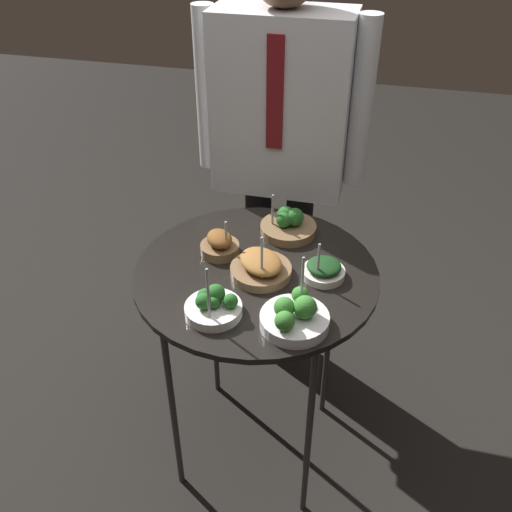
# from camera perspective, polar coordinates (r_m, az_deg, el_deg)

# --- Properties ---
(ground_plane) EXTENTS (8.00, 8.00, 0.00)m
(ground_plane) POSITION_cam_1_polar(r_m,az_deg,el_deg) (2.17, 0.00, -18.09)
(ground_plane) COLOR black
(serving_cart) EXTENTS (0.69, 0.69, 0.78)m
(serving_cart) POSITION_cam_1_polar(r_m,az_deg,el_deg) (1.65, 0.00, -3.03)
(serving_cart) COLOR black
(serving_cart) RESTS_ON ground_plane
(bowl_spinach_back_left) EXTENTS (0.12, 0.12, 0.13)m
(bowl_spinach_back_left) POSITION_cam_1_polar(r_m,az_deg,el_deg) (1.59, 6.77, -1.40)
(bowl_spinach_back_left) COLOR silver
(bowl_spinach_back_left) RESTS_ON serving_cart
(bowl_roast_front_center) EXTENTS (0.17, 0.18, 0.16)m
(bowl_roast_front_center) POSITION_cam_1_polar(r_m,az_deg,el_deg) (1.58, 0.49, -1.08)
(bowl_roast_front_center) COLOR brown
(bowl_roast_front_center) RESTS_ON serving_cart
(bowl_broccoli_back_right) EXTENTS (0.17, 0.17, 0.13)m
(bowl_broccoli_back_right) POSITION_cam_1_polar(r_m,az_deg,el_deg) (1.76, 3.26, 3.16)
(bowl_broccoli_back_right) COLOR brown
(bowl_broccoli_back_right) RESTS_ON serving_cart
(bowl_broccoli_near_rim) EXTENTS (0.15, 0.15, 0.17)m
(bowl_broccoli_near_rim) POSITION_cam_1_polar(r_m,az_deg,el_deg) (1.45, -4.29, -4.92)
(bowl_broccoli_near_rim) COLOR white
(bowl_broccoli_near_rim) RESTS_ON serving_cart
(bowl_roast_mid_right) EXTENTS (0.11, 0.12, 0.12)m
(bowl_roast_mid_right) POSITION_cam_1_polar(r_m,az_deg,el_deg) (1.67, -3.65, 1.14)
(bowl_roast_mid_right) COLOR brown
(bowl_roast_mid_right) RESTS_ON serving_cart
(bowl_broccoli_center) EXTENTS (0.17, 0.17, 0.18)m
(bowl_broccoli_center) POSITION_cam_1_polar(r_m,az_deg,el_deg) (1.42, 3.87, -6.00)
(bowl_broccoli_center) COLOR silver
(bowl_broccoli_center) RESTS_ON serving_cart
(waiter_figure) EXTENTS (0.58, 0.22, 1.58)m
(waiter_figure) POSITION_cam_1_polar(r_m,az_deg,el_deg) (1.94, 2.53, 12.89)
(waiter_figure) COLOR black
(waiter_figure) RESTS_ON ground_plane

